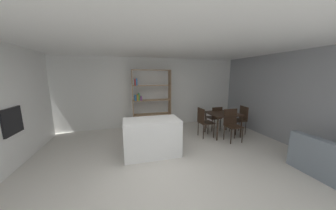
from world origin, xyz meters
name	(u,v)px	position (x,y,z in m)	size (l,w,h in m)	color
ground_plane	(166,170)	(0.00, 0.00, 0.00)	(10.34, 10.34, 0.00)	beige
ceiling_slab	(166,36)	(0.00, 0.00, 2.67)	(7.51, 6.42, 0.06)	white
back_partition	(145,93)	(0.00, 3.18, 1.32)	(7.51, 0.06, 2.64)	silver
right_partition_gray	(306,102)	(3.72, 0.00, 1.32)	(0.06, 6.42, 2.64)	gray
built_in_oven	(12,121)	(-3.06, 0.98, 1.04)	(0.06, 0.60, 0.56)	black
kitchen_island	(152,137)	(-0.16, 0.79, 0.46)	(1.37, 0.73, 0.91)	white
open_bookshelf	(149,100)	(0.07, 2.80, 1.08)	(1.39, 0.34, 2.18)	#997551
dining_table	(223,115)	(2.34, 1.52, 0.67)	(0.98, 0.88, 0.76)	black
dining_chair_far	(215,116)	(2.35, 1.99, 0.53)	(0.42, 0.45, 0.88)	black
dining_chair_window_side	(241,117)	(3.05, 1.51, 0.56)	(0.45, 0.46, 0.94)	black
dining_chair_island_side	(204,120)	(1.64, 1.51, 0.57)	(0.45, 0.42, 0.96)	black
dining_chair_near	(232,122)	(2.34, 1.05, 0.58)	(0.45, 0.40, 0.97)	black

